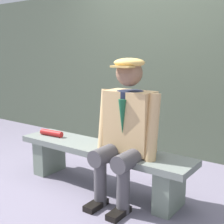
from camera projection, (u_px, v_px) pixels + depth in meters
ground_plane at (101, 187)px, 3.02m from camera, size 30.00×30.00×0.00m
bench at (101, 159)px, 2.96m from camera, size 1.83×0.40×0.42m
seated_man at (126, 126)px, 2.65m from camera, size 0.60×0.58×1.26m
rolled_magazine at (52, 133)px, 3.30m from camera, size 0.28×0.09×0.06m
stadium_wall at (169, 70)px, 3.97m from camera, size 12.00×0.24×2.15m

